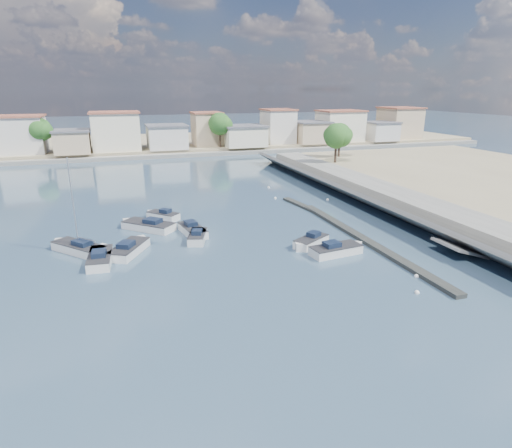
% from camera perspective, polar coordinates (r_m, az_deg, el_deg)
% --- Properties ---
extents(ground, '(400.00, 400.00, 0.00)m').
position_cam_1_polar(ground, '(68.04, -4.52, 5.25)').
color(ground, '#2F495E').
rests_on(ground, ground).
extents(seawall_walkway, '(5.00, 90.00, 1.80)m').
position_cam_1_polar(seawall_walkway, '(52.61, 23.17, 1.21)').
color(seawall_walkway, slate).
rests_on(seawall_walkway, ground).
extents(breakwater, '(2.00, 31.02, 0.35)m').
position_cam_1_polar(breakwater, '(45.88, 12.31, -0.96)').
color(breakwater, black).
rests_on(breakwater, ground).
extents(far_shore_land, '(160.00, 40.00, 1.40)m').
position_cam_1_polar(far_shore_land, '(118.47, -10.71, 10.59)').
color(far_shore_land, gray).
rests_on(far_shore_land, ground).
extents(far_shore_quay, '(160.00, 2.50, 0.80)m').
position_cam_1_polar(far_shore_quay, '(97.91, -8.96, 9.10)').
color(far_shore_quay, slate).
rests_on(far_shore_quay, ground).
extents(far_town, '(113.01, 12.80, 8.35)m').
position_cam_1_polar(far_town, '(105.35, -3.75, 12.34)').
color(far_town, '#EBE3C4').
rests_on(far_town, far_shore_land).
extents(shore_trees, '(74.56, 38.32, 7.92)m').
position_cam_1_polar(shore_trees, '(96.15, -3.80, 12.61)').
color(shore_trees, '#38281E').
rests_on(shore_trees, ground).
extents(motorboat_a, '(2.21, 5.39, 1.48)m').
position_cam_1_polar(motorboat_a, '(39.77, -20.03, -4.24)').
color(motorboat_a, silver).
rests_on(motorboat_a, ground).
extents(motorboat_b, '(2.64, 4.27, 1.48)m').
position_cam_1_polar(motorboat_b, '(43.04, -7.75, -1.66)').
color(motorboat_b, silver).
rests_on(motorboat_b, ground).
extents(motorboat_c, '(5.66, 5.49, 1.48)m').
position_cam_1_polar(motorboat_c, '(47.46, -14.39, -0.23)').
color(motorboat_c, silver).
rests_on(motorboat_c, ground).
extents(motorboat_d, '(4.17, 3.37, 1.48)m').
position_cam_1_polar(motorboat_d, '(41.34, 7.20, -2.45)').
color(motorboat_d, silver).
rests_on(motorboat_d, ground).
extents(motorboat_e, '(4.10, 5.33, 1.48)m').
position_cam_1_polar(motorboat_e, '(41.12, -16.40, -3.16)').
color(motorboat_e, silver).
rests_on(motorboat_e, ground).
extents(motorboat_f, '(3.71, 3.82, 1.48)m').
position_cam_1_polar(motorboat_f, '(50.77, -12.44, 1.07)').
color(motorboat_f, silver).
rests_on(motorboat_f, ground).
extents(motorboat_g, '(2.54, 5.30, 1.48)m').
position_cam_1_polar(motorboat_g, '(44.68, -8.36, -0.96)').
color(motorboat_g, silver).
rests_on(motorboat_g, ground).
extents(motorboat_h, '(5.43, 2.46, 1.48)m').
position_cam_1_polar(motorboat_h, '(39.83, 10.89, -3.42)').
color(motorboat_h, silver).
rests_on(motorboat_h, ground).
extents(sailboat, '(5.11, 5.43, 9.00)m').
position_cam_1_polar(sailboat, '(42.92, -22.75, -2.91)').
color(sailboat, silver).
rests_on(sailboat, ground).
extents(mooring_buoys, '(10.62, 37.19, 0.38)m').
position_cam_1_polar(mooring_buoys, '(48.72, 8.68, 0.19)').
color(mooring_buoys, white).
rests_on(mooring_buoys, ground).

